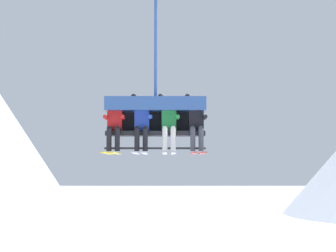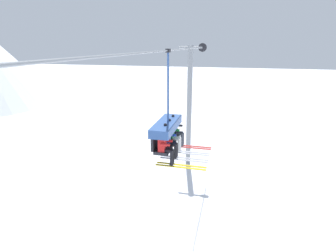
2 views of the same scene
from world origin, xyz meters
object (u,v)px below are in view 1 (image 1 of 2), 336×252
Objects in this scene: chairlift_chair at (157,110)px; skier_blue at (142,123)px; skier_red at (115,124)px; skier_green at (170,123)px; skier_black at (197,123)px.

skier_blue is at bearing -144.59° from chairlift_chair.
chairlift_chair is 2.15× the size of skier_red.
skier_black is (0.59, 0.00, 0.00)m from skier_green.
skier_black is at bearing 0.22° from skier_red.
skier_black is at bearing 0.00° from skier_green.
skier_blue reaches higher than skier_red.
chairlift_chair is at bearing 143.98° from skier_green.
skier_black is at bearing -13.52° from chairlift_chair.
chairlift_chair is at bearing 166.48° from skier_black.
chairlift_chair is 2.15× the size of skier_blue.
skier_green and skier_black have the same top height.
skier_blue is (0.59, 0.01, 0.02)m from skier_red.
skier_blue is 1.00× the size of skier_black.
skier_blue is at bearing 0.66° from skier_red.
skier_blue and skier_green have the same top height.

